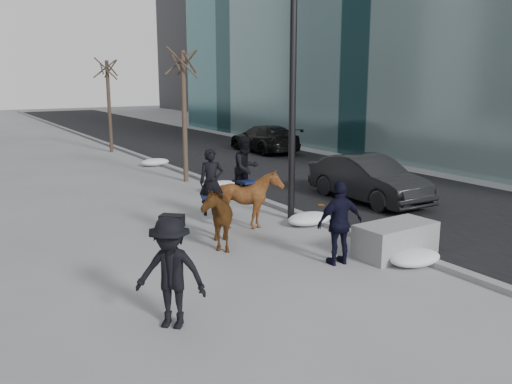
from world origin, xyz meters
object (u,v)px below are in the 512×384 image
planter (395,239)px  mounted_left (214,210)px  mounted_right (248,192)px  car_near (368,179)px

planter → mounted_left: mounted_left is taller
mounted_left → mounted_right: size_ratio=0.95×
planter → car_near: car_near is taller
planter → mounted_right: (-1.61, 3.53, 0.58)m
car_near → mounted_left: size_ratio=1.94×
mounted_left → mounted_right: 1.66m
planter → mounted_right: size_ratio=0.77×
car_near → mounted_left: bearing=-164.7°
planter → mounted_left: (-3.02, 2.66, 0.47)m
planter → mounted_left: 4.05m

